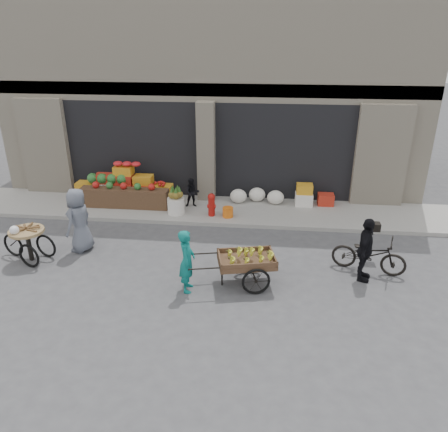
# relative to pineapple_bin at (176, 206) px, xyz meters

# --- Properties ---
(ground) EXTENTS (80.00, 80.00, 0.00)m
(ground) POSITION_rel_pineapple_bin_xyz_m (0.75, -3.60, -0.37)
(ground) COLOR #424244
(ground) RESTS_ON ground
(sidewalk) EXTENTS (18.00, 2.20, 0.12)m
(sidewalk) POSITION_rel_pineapple_bin_xyz_m (0.75, 0.50, -0.31)
(sidewalk) COLOR gray
(sidewalk) RESTS_ON ground
(building) EXTENTS (14.00, 6.45, 7.00)m
(building) POSITION_rel_pineapple_bin_xyz_m (0.75, 4.43, 3.00)
(building) COLOR beige
(building) RESTS_ON ground
(fruit_display) EXTENTS (3.10, 1.12, 1.24)m
(fruit_display) POSITION_rel_pineapple_bin_xyz_m (-1.73, 0.78, 0.30)
(fruit_display) COLOR #B02818
(fruit_display) RESTS_ON sidewalk
(pineapple_bin) EXTENTS (0.52, 0.52, 0.50)m
(pineapple_bin) POSITION_rel_pineapple_bin_xyz_m (0.00, 0.00, 0.00)
(pineapple_bin) COLOR silver
(pineapple_bin) RESTS_ON sidewalk
(fire_hydrant) EXTENTS (0.22, 0.22, 0.71)m
(fire_hydrant) POSITION_rel_pineapple_bin_xyz_m (1.10, -0.05, 0.13)
(fire_hydrant) COLOR #A5140F
(fire_hydrant) RESTS_ON sidewalk
(orange_bucket) EXTENTS (0.32, 0.32, 0.30)m
(orange_bucket) POSITION_rel_pineapple_bin_xyz_m (1.60, -0.10, -0.10)
(orange_bucket) COLOR orange
(orange_bucket) RESTS_ON sidewalk
(right_bay_goods) EXTENTS (3.35, 0.60, 0.70)m
(right_bay_goods) POSITION_rel_pineapple_bin_xyz_m (3.36, 1.10, 0.04)
(right_bay_goods) COLOR silver
(right_bay_goods) RESTS_ON sidewalk
(seated_person) EXTENTS (0.51, 0.43, 0.93)m
(seated_person) POSITION_rel_pineapple_bin_xyz_m (0.40, 0.60, 0.21)
(seated_person) COLOR black
(seated_person) RESTS_ON sidewalk
(banana_cart) EXTENTS (2.27, 1.30, 0.90)m
(banana_cart) POSITION_rel_pineapple_bin_xyz_m (2.32, -3.57, 0.28)
(banana_cart) COLOR brown
(banana_cart) RESTS_ON ground
(vendor_woman) EXTENTS (0.38, 0.55, 1.45)m
(vendor_woman) POSITION_rel_pineapple_bin_xyz_m (1.09, -3.95, 0.36)
(vendor_woman) COLOR #0E6E67
(vendor_woman) RESTS_ON ground
(tricycle_cart) EXTENTS (1.46, 1.04, 0.95)m
(tricycle_cart) POSITION_rel_pineapple_bin_xyz_m (-3.08, -3.04, 0.20)
(tricycle_cart) COLOR #9E7F51
(tricycle_cart) RESTS_ON ground
(vendor_grey) EXTENTS (0.74, 0.94, 1.70)m
(vendor_grey) POSITION_rel_pineapple_bin_xyz_m (-2.01, -2.38, 0.48)
(vendor_grey) COLOR slate
(vendor_grey) RESTS_ON ground
(bicycle) EXTENTS (1.81, 1.06, 0.90)m
(bicycle) POSITION_rel_pineapple_bin_xyz_m (5.21, -2.69, 0.08)
(bicycle) COLOR black
(bicycle) RESTS_ON ground
(cyclist) EXTENTS (0.61, 0.97, 1.53)m
(cyclist) POSITION_rel_pineapple_bin_xyz_m (5.01, -3.09, 0.40)
(cyclist) COLOR black
(cyclist) RESTS_ON ground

